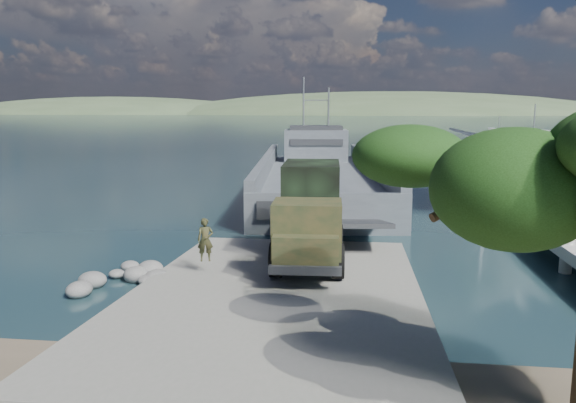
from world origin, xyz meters
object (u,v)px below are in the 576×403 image
object	(u,v)px
landing_craft	(319,183)
military_truck	(310,212)
sailboat_near	(530,184)
pier	(512,186)
soldier	(206,250)
sailboat_far	(496,176)
overhang_tree	(571,172)

from	to	relation	value
landing_craft	military_truck	world-z (taller)	landing_craft
sailboat_near	pier	bearing A→B (deg)	-92.48
soldier	sailboat_far	xyz separation A→B (m)	(19.16, 35.07, -1.02)
landing_craft	soldier	size ratio (longest dim) A/B	21.24
soldier	overhang_tree	bearing A→B (deg)	-57.62
military_truck	pier	bearing A→B (deg)	48.90
soldier	sailboat_near	world-z (taller)	sailboat_near
sailboat_near	overhang_tree	world-z (taller)	sailboat_near
pier	sailboat_near	world-z (taller)	sailboat_near
sailboat_near	sailboat_far	size ratio (longest dim) A/B	1.19
pier	sailboat_far	world-z (taller)	sailboat_far
landing_craft	overhang_tree	world-z (taller)	landing_craft
landing_craft	soldier	bearing A→B (deg)	-102.49
pier	landing_craft	xyz separation A→B (m)	(-13.28, 5.66, -0.74)
landing_craft	overhang_tree	size ratio (longest dim) A/B	4.70
pier	sailboat_far	xyz separation A→B (m)	(3.07, 17.15, -1.27)
soldier	overhang_tree	world-z (taller)	overhang_tree
military_truck	sailboat_near	size ratio (longest dim) A/B	1.17
landing_craft	sailboat_near	xyz separation A→B (m)	(17.54, 4.95, -0.47)
soldier	sailboat_near	distance (m)	35.05
military_truck	sailboat_near	distance (m)	30.84
sailboat_near	sailboat_far	world-z (taller)	sailboat_near
sailboat_far	overhang_tree	bearing A→B (deg)	-103.19
soldier	sailboat_far	bearing A→B (deg)	45.87
military_truck	sailboat_far	xyz separation A→B (m)	(15.30, 32.53, -2.11)
military_truck	sailboat_far	distance (m)	36.01
soldier	sailboat_far	distance (m)	39.98
pier	landing_craft	distance (m)	14.46
sailboat_far	overhang_tree	world-z (taller)	overhang_tree
pier	sailboat_far	distance (m)	17.47
pier	landing_craft	bearing A→B (deg)	156.91
landing_craft	overhang_tree	bearing A→B (deg)	-83.28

